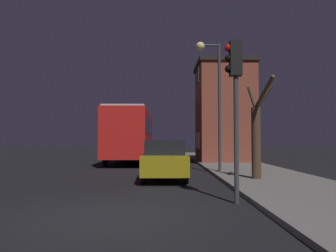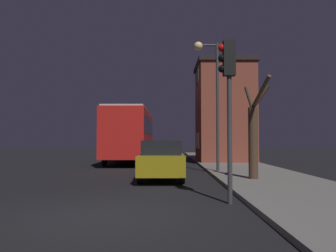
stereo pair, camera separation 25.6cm
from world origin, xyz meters
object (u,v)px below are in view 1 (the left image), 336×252
traffic_light (235,86)px  bus (131,132)px  streetlamp (212,82)px  bare_tree (257,133)px  car_mid_lane (165,152)px  car_near_lane (165,159)px

traffic_light → bus: traffic_light is taller
streetlamp → bus: (-4.63, 7.74, -2.20)m
bare_tree → car_mid_lane: size_ratio=0.87×
bus → car_mid_lane: bus is taller
car_mid_lane → streetlamp: bearing=-68.7°
bare_tree → car_near_lane: size_ratio=0.80×
car_mid_lane → traffic_light: bearing=-82.3°
bus → bare_tree: bearing=-61.5°
traffic_light → car_mid_lane: size_ratio=0.98×
traffic_light → streetlamp: bearing=86.2°
traffic_light → car_near_lane: size_ratio=0.89×
bare_tree → car_mid_lane: 9.51m
bare_tree → traffic_light: bearing=-112.6°
traffic_light → car_near_lane: bearing=108.8°
streetlamp → bus: 9.28m
traffic_light → car_mid_lane: bearing=97.7°
traffic_light → bus: size_ratio=0.39×
car_near_lane → car_mid_lane: (0.02, 7.74, -0.02)m
streetlamp → car_near_lane: size_ratio=1.33×
bare_tree → car_mid_lane: bare_tree is taller
streetlamp → car_mid_lane: size_ratio=1.45×
traffic_light → bare_tree: size_ratio=1.12×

